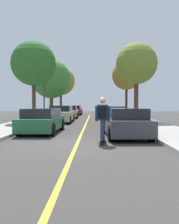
{
  "coord_description": "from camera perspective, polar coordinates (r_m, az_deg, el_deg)",
  "views": [
    {
      "loc": [
        0.67,
        -9.13,
        1.52
      ],
      "look_at": [
        0.29,
        8.26,
        0.93
      ],
      "focal_mm": 37.99,
      "sensor_mm": 36.0,
      "label": 1
    }
  ],
  "objects": [
    {
      "name": "center_line",
      "position": [
        13.23,
        -1.66,
        -4.63
      ],
      "size": [
        0.12,
        39.2,
        0.01
      ],
      "primitive_type": "cube",
      "color": "gold",
      "rests_on": "ground"
    },
    {
      "name": "street_tree_left_far",
      "position": [
        33.89,
        -6.93,
        7.38
      ],
      "size": [
        3.98,
        3.98,
        6.59
      ],
      "color": "#3D2D1E",
      "rests_on": "sidewalk_left"
    },
    {
      "name": "ground",
      "position": [
        9.28,
        -2.92,
        -7.48
      ],
      "size": [
        80.0,
        80.0,
        0.0
      ],
      "primitive_type": "plane",
      "color": "#3D3A38"
    },
    {
      "name": "parked_car_right_near",
      "position": [
        17.8,
        5.86,
        -0.85
      ],
      "size": [
        1.93,
        4.09,
        1.34
      ],
      "color": "#B7B7BC",
      "rests_on": "ground"
    },
    {
      "name": "streetlamp",
      "position": [
        21.66,
        -10.9,
        7.44
      ],
      "size": [
        0.36,
        0.24,
        6.11
      ],
      "color": "#38383D",
      "rests_on": "sidewalk_left"
    },
    {
      "name": "street_tree_right_nearest",
      "position": [
        20.23,
        11.23,
        11.24
      ],
      "size": [
        3.4,
        3.4,
        6.39
      ],
      "color": "#4C3823",
      "rests_on": "sidewalk_right"
    },
    {
      "name": "street_tree_right_near",
      "position": [
        26.14,
        8.89,
        8.68
      ],
      "size": [
        3.14,
        3.14,
        6.04
      ],
      "color": "#3D2D1E",
      "rests_on": "sidewalk_right"
    },
    {
      "name": "street_tree_left_near",
      "position": [
        26.59,
        -9.2,
        7.85
      ],
      "size": [
        4.29,
        4.29,
        6.28
      ],
      "color": "brown",
      "rests_on": "sidewalk_left"
    },
    {
      "name": "skateboard",
      "position": [
        9.1,
        3.16,
        -7.11
      ],
      "size": [
        0.34,
        0.86,
        0.1
      ],
      "color": "black",
      "rests_on": "ground"
    },
    {
      "name": "skateboarder",
      "position": [
        8.97,
        3.15,
        -1.08
      ],
      "size": [
        0.59,
        0.71,
        1.67
      ],
      "color": "black",
      "rests_on": "skateboard"
    },
    {
      "name": "street_tree_left_nearest",
      "position": [
        19.38,
        -13.31,
        11.25
      ],
      "size": [
        3.49,
        3.49,
        6.29
      ],
      "color": "#4C3823",
      "rests_on": "sidewalk_left"
    },
    {
      "name": "parked_car_left_near",
      "position": [
        19.78,
        -6.81,
        -0.49
      ],
      "size": [
        1.93,
        4.61,
        1.38
      ],
      "color": "#BCAD89",
      "rests_on": "ground"
    },
    {
      "name": "parked_car_right_nearest",
      "position": [
        11.16,
        8.63,
        -2.47
      ],
      "size": [
        2.01,
        4.28,
        1.32
      ],
      "color": "#38383D",
      "rests_on": "ground"
    },
    {
      "name": "parked_car_left_farthest",
      "position": [
        32.7,
        -3.62,
        0.45
      ],
      "size": [
        2.01,
        4.56,
        1.31
      ],
      "color": "maroon",
      "rests_on": "ground"
    },
    {
      "name": "fire_hydrant",
      "position": [
        16.92,
        -13.38,
        -1.6
      ],
      "size": [
        0.2,
        0.2,
        0.7
      ],
      "color": "#B2140F",
      "rests_on": "sidewalk_left"
    },
    {
      "name": "parked_car_left_far",
      "position": [
        25.75,
        -4.94,
        0.05
      ],
      "size": [
        1.98,
        4.06,
        1.35
      ],
      "color": "#BCAD89",
      "rests_on": "ground"
    },
    {
      "name": "parked_car_left_nearest",
      "position": [
        12.82,
        -11.24,
        -1.99
      ],
      "size": [
        1.89,
        4.27,
        1.28
      ],
      "color": "#1E5B33",
      "rests_on": "ground"
    }
  ]
}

